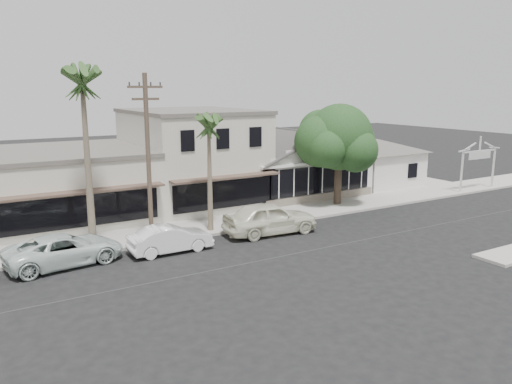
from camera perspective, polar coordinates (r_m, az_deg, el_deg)
ground at (r=27.49m, az=10.11°, el=-5.84°), size 140.00×140.00×0.00m
sidewalk_north at (r=29.22m, az=-10.93°, el=-4.65°), size 90.00×3.50×0.15m
corner_shop at (r=39.56m, az=3.98°, el=3.59°), size 10.40×8.60×5.10m
side_cottage at (r=44.16m, az=13.49°, el=2.69°), size 6.00×6.00×3.00m
arch_sign at (r=43.88m, az=24.17°, el=4.11°), size 4.12×0.12×3.95m
row_building_near at (r=36.51m, az=-7.36°, el=3.84°), size 8.00×10.00×6.50m
row_building_midnear at (r=34.20m, az=-21.27°, el=0.64°), size 10.00×10.00×4.20m
utility_pole at (r=26.50m, az=-12.22°, el=4.04°), size 1.80×0.24×9.00m
car_0 at (r=28.65m, az=1.61°, el=-2.99°), size 5.63×2.67×1.86m
car_1 at (r=25.92m, az=-9.76°, el=-5.29°), size 4.27×1.50×1.41m
car_2 at (r=25.41m, az=-21.04°, el=-6.17°), size 5.64×3.11×1.50m
shade_tree at (r=35.52m, az=9.21°, el=6.00°), size 6.50×5.87×7.21m
palm_east at (r=28.17m, az=-5.43°, el=7.52°), size 2.75×2.75×7.21m
palm_mid at (r=25.88m, az=-19.25°, el=11.54°), size 2.85×2.85×9.76m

